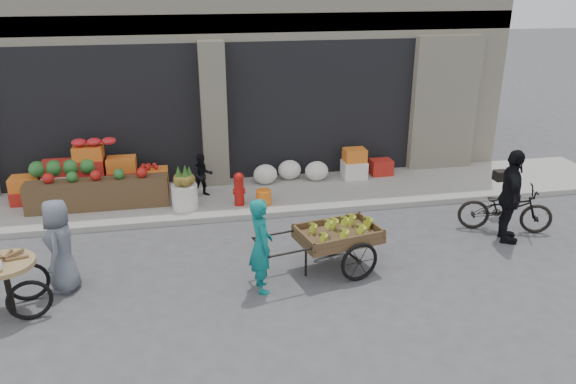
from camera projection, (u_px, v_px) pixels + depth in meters
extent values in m
plane|color=#424244|center=(243.00, 303.00, 8.35)|extent=(80.00, 80.00, 0.00)
cube|color=gray|center=(221.00, 199.00, 12.08)|extent=(18.00, 2.20, 0.12)
cube|color=beige|center=(202.00, 19.00, 14.58)|extent=(14.00, 6.00, 7.00)
cube|color=gray|center=(208.00, 23.00, 11.94)|extent=(14.00, 0.30, 0.40)
cube|color=black|center=(102.00, 111.00, 12.79)|extent=(4.40, 1.60, 3.10)
cube|color=black|center=(313.00, 102.00, 13.68)|extent=(4.40, 1.60, 3.10)
cube|color=beige|center=(214.00, 114.00, 12.46)|extent=(0.55, 0.80, 3.22)
cube|color=brown|center=(98.00, 194.00, 11.37)|extent=(2.80, 0.45, 0.60)
sphere|color=#1E5923|center=(63.00, 168.00, 11.54)|extent=(0.34, 0.34, 0.34)
cylinder|color=silver|center=(185.00, 196.00, 11.38)|extent=(0.52, 0.52, 0.50)
cylinder|color=#A5140F|center=(239.00, 192.00, 11.52)|extent=(0.20, 0.20, 0.56)
sphere|color=#A5140F|center=(239.00, 177.00, 11.40)|extent=(0.22, 0.22, 0.22)
cylinder|color=orange|center=(264.00, 197.00, 11.61)|extent=(0.32, 0.32, 0.30)
ellipsoid|color=silver|center=(291.00, 173.00, 12.83)|extent=(1.70, 0.60, 0.44)
imported|color=black|center=(203.00, 175.00, 11.92)|extent=(0.51, 0.43, 0.93)
cube|color=brown|center=(338.00, 237.00, 9.12)|extent=(1.45, 1.10, 0.12)
torus|color=black|center=(359.00, 262.00, 8.87)|extent=(0.65, 0.20, 0.65)
torus|color=black|center=(332.00, 239.00, 9.66)|extent=(0.65, 0.20, 0.65)
cylinder|color=black|center=(306.00, 261.00, 9.02)|extent=(0.05, 0.05, 0.54)
imported|color=#0E6F6D|center=(261.00, 245.00, 8.47)|extent=(0.42, 0.59, 1.51)
cylinder|color=#9E7F51|center=(4.00, 264.00, 7.83)|extent=(1.02, 1.02, 0.07)
cube|color=black|center=(9.00, 289.00, 7.97)|extent=(0.10, 0.10, 0.80)
torus|color=black|center=(30.00, 300.00, 7.87)|extent=(0.62, 0.21, 0.62)
torus|color=black|center=(28.00, 282.00, 8.34)|extent=(0.62, 0.21, 0.62)
imported|color=slate|center=(60.00, 246.00, 8.50)|extent=(0.51, 0.75, 1.48)
imported|color=black|center=(505.00, 209.00, 10.58)|extent=(1.82, 1.18, 0.90)
imported|color=black|center=(511.00, 197.00, 10.03)|extent=(0.76, 1.10, 1.73)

